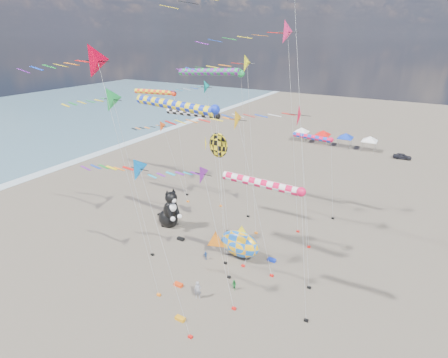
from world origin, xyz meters
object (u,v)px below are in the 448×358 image
object	(u,v)px
parked_car	(402,156)
person_adult	(198,290)
cat_inflatable	(169,207)
child_blue	(206,255)
child_green	(234,285)
fish_inflatable	(239,244)

from	to	relation	value
parked_car	person_adult	bearing A→B (deg)	159.78
cat_inflatable	person_adult	world-z (taller)	cat_inflatable
person_adult	child_blue	world-z (taller)	person_adult
cat_inflatable	child_green	world-z (taller)	cat_inflatable
person_adult	fish_inflatable	bearing A→B (deg)	51.80
parked_car	child_blue	bearing A→B (deg)	155.32
child_green	parked_car	distance (m)	52.38
cat_inflatable	person_adult	bearing A→B (deg)	-22.81
child_green	parked_car	xyz separation A→B (m)	(10.84, 51.25, 0.02)
child_green	cat_inflatable	bearing A→B (deg)	-175.99
fish_inflatable	cat_inflatable	bearing A→B (deg)	169.84
fish_inflatable	parked_car	distance (m)	48.23
child_green	child_blue	distance (m)	5.89
parked_car	fish_inflatable	bearing A→B (deg)	158.20
fish_inflatable	parked_car	xyz separation A→B (m)	(12.80, 46.48, -1.41)
child_blue	child_green	bearing A→B (deg)	-81.60
child_green	parked_car	size ratio (longest dim) A/B	0.33
person_adult	child_blue	bearing A→B (deg)	81.32
child_blue	parked_car	xyz separation A→B (m)	(15.98, 48.37, 0.08)
fish_inflatable	child_blue	xyz separation A→B (m)	(-3.18, -1.90, -1.48)
cat_inflatable	person_adult	distance (m)	14.39
cat_inflatable	child_blue	bearing A→B (deg)	-7.29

